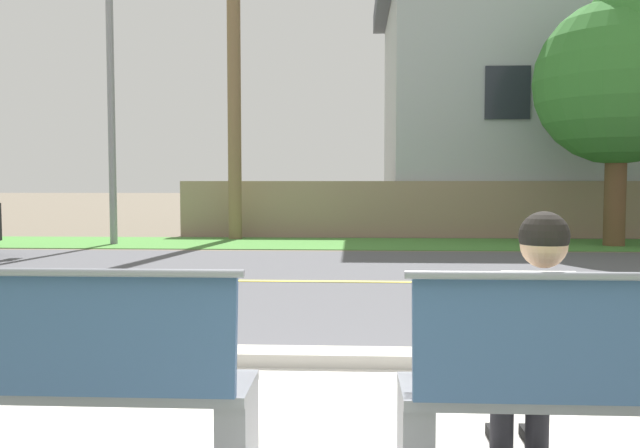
% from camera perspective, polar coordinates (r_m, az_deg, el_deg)
% --- Properties ---
extents(ground_plane, '(140.00, 140.00, 0.00)m').
position_cam_1_polar(ground_plane, '(10.69, 2.20, -3.79)').
color(ground_plane, '#665B4C').
extents(curb_edge, '(44.00, 0.30, 0.11)m').
position_cam_1_polar(curb_edge, '(5.12, 1.42, -11.39)').
color(curb_edge, '#ADA89E').
rests_on(curb_edge, ground_plane).
extents(street_asphalt, '(52.00, 8.00, 0.01)m').
position_cam_1_polar(street_asphalt, '(9.20, 2.09, -4.98)').
color(street_asphalt, '#515156').
rests_on(street_asphalt, ground_plane).
extents(road_centre_line, '(48.00, 0.14, 0.01)m').
position_cam_1_polar(road_centre_line, '(9.20, 2.09, -4.95)').
color(road_centre_line, '#E0CC4C').
rests_on(road_centre_line, ground_plane).
extents(far_verge_grass, '(48.00, 2.80, 0.02)m').
position_cam_1_polar(far_verge_grass, '(14.82, 2.40, -1.68)').
color(far_verge_grass, '#478438').
rests_on(far_verge_grass, ground_plane).
extents(bench_left, '(1.84, 0.48, 1.01)m').
position_cam_1_polar(bench_left, '(3.38, -21.97, -12.53)').
color(bench_left, slate).
rests_on(bench_left, ground_plane).
extents(bench_right, '(1.84, 0.48, 1.01)m').
position_cam_1_polar(bench_right, '(3.29, 23.58, -13.04)').
color(bench_right, slate).
rests_on(bench_right, ground_plane).
extents(seated_person_white, '(0.52, 0.68, 1.25)m').
position_cam_1_polar(seated_person_white, '(3.31, 18.05, -8.90)').
color(seated_person_white, black).
rests_on(seated_person_white, ground_plane).
extents(streetlamp, '(0.24, 2.10, 6.83)m').
position_cam_1_polar(streetlamp, '(15.69, -17.26, 12.77)').
color(streetlamp, gray).
rests_on(streetlamp, ground_plane).
extents(shade_tree_far_left, '(3.50, 3.50, 5.77)m').
position_cam_1_polar(shade_tree_far_left, '(15.71, 24.70, 11.97)').
color(shade_tree_far_left, brown).
rests_on(shade_tree_far_left, ground_plane).
extents(garden_wall, '(13.00, 0.36, 1.40)m').
position_cam_1_polar(garden_wall, '(16.83, 10.20, 1.26)').
color(garden_wall, gray).
rests_on(garden_wall, ground_plane).
extents(house_across_street, '(10.65, 6.91, 7.08)m').
position_cam_1_polar(house_across_street, '(20.88, 19.81, 9.49)').
color(house_across_street, '#A3ADB2').
rests_on(house_across_street, ground_plane).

